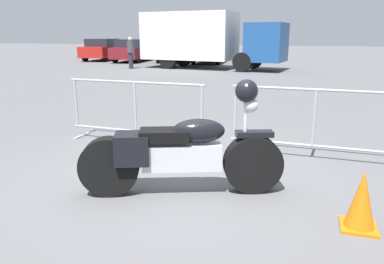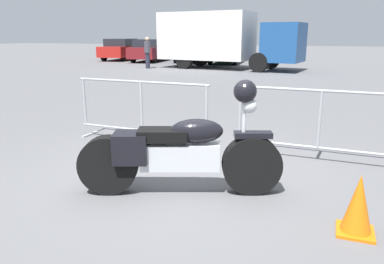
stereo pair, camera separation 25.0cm
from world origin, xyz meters
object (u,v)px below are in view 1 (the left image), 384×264
Objects in this scene: box_truck at (205,38)px; parked_car_red at (103,49)px; parked_car_green at (209,51)px; parked_car_blue at (173,51)px; pedestrian at (130,51)px; motorcycle at (182,152)px; crowd_barrier_near at (135,111)px; parked_car_maroon at (133,50)px; crowd_barrier_far at (314,123)px; traffic_cone at (362,201)px.

box_truck reaches higher than parked_car_red.
parked_car_red is 0.99× the size of parked_car_green.
parked_car_blue is 2.45× the size of pedestrian.
motorcycle is at bearing -153.64° from parked_car_red.
parked_car_blue is at bearing 108.39° from crowd_barrier_near.
parked_car_maroon is 5.48m from pedestrian.
parked_car_blue is (5.35, 0.04, -0.08)m from parked_car_red.
crowd_barrier_far is 21.58m from parked_car_maroon.
box_truck is 1.91× the size of parked_car_blue.
parked_car_blue is at bearing 72.73° from parked_car_green.
parked_car_maroon reaches higher than motorcycle.
parked_car_red is 1.12× the size of parked_car_blue.
box_truck reaches higher than parked_car_green.
parked_car_green is at bearing 108.86° from traffic_cone.
crowd_barrier_near and crowd_barrier_far have the same top height.
motorcycle is 0.92× the size of crowd_barrier_near.
parked_car_blue is at bearing 135.76° from box_truck.
traffic_cone is at bearing -20.44° from pedestrian.
box_truck is 7.23m from parked_car_maroon.
pedestrian is (2.30, -4.97, 0.16)m from parked_car_maroon.
parked_car_maroon is (-10.37, 19.85, 0.25)m from motorcycle.
parked_car_blue is (-3.45, 4.42, -0.95)m from box_truck.
parked_car_red is at bearing 127.80° from crowd_barrier_far.
crowd_barrier_near is 18.56m from parked_car_green.
parked_car_maroon is (-11.83, 18.05, 0.20)m from crowd_barrier_far.
parked_car_red is at bearing 121.77° from crowd_barrier_near.
traffic_cone is at bearing -150.36° from parked_car_red.
crowd_barrier_near is 3.98m from traffic_cone.
box_truck is (-5.70, 14.32, 1.08)m from crowd_barrier_far.
parked_car_maroon reaches higher than parked_car_blue.
pedestrian is 18.16m from traffic_cone.
crowd_barrier_far is 19.33m from parked_car_green.
motorcycle is at bearing -50.96° from crowd_barrier_near.
traffic_cone is (14.96, -20.79, -0.48)m from parked_car_red.
crowd_barrier_near is 0.31× the size of box_truck.
parked_car_blue is (-9.15, 18.74, 0.13)m from crowd_barrier_far.
parked_car_maroon is at bearing 85.65° from parked_car_green.
parked_car_red is 2.74× the size of pedestrian.
parked_car_green is (-5.02, 20.01, 0.26)m from motorcycle.
parked_car_red is (-14.51, 18.71, 0.21)m from crowd_barrier_far.
parked_car_red is 25.62m from traffic_cone.
traffic_cone is (9.99, -15.16, -0.63)m from pedestrian.
parked_car_green reaches higher than traffic_cone.
crowd_barrier_far is at bearing -152.86° from parked_car_maroon.
pedestrian is at bearing 126.09° from crowd_barrier_far.
box_truck is 1.71× the size of parked_car_red.
pedestrian reaches higher than crowd_barrier_near.
motorcycle is at bearing -67.47° from box_truck.
box_truck is at bearing 54.20° from pedestrian.
parked_car_blue reaches higher than crowd_barrier_near.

